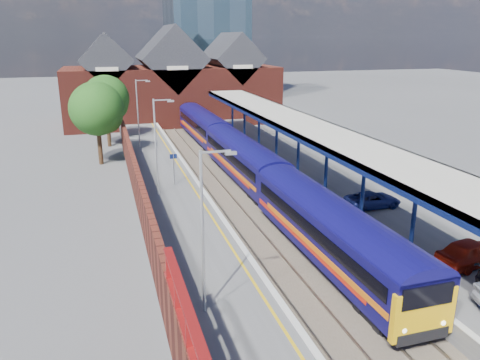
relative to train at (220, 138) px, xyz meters
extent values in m
plane|color=#5B5B5E|center=(-1.49, -5.02, -2.12)|extent=(240.00, 240.00, 0.00)
cube|color=#473D33|center=(-1.49, -15.02, -2.09)|extent=(6.00, 76.00, 0.06)
cube|color=slate|center=(-3.71, -15.02, -2.00)|extent=(0.07, 76.00, 0.14)
cube|color=slate|center=(-2.27, -15.02, -2.00)|extent=(0.07, 76.00, 0.14)
cube|color=slate|center=(-0.71, -15.02, -2.00)|extent=(0.07, 76.00, 0.14)
cube|color=slate|center=(0.73, -15.02, -2.00)|extent=(0.07, 76.00, 0.14)
cube|color=#565659|center=(-6.99, -15.02, -1.62)|extent=(5.00, 76.00, 1.00)
cube|color=#565659|center=(4.51, -15.02, -1.62)|extent=(6.00, 76.00, 1.00)
cube|color=silver|center=(-4.64, -15.02, -1.10)|extent=(0.30, 76.00, 0.05)
cube|color=silver|center=(1.66, -15.02, -1.10)|extent=(0.30, 76.00, 0.05)
cube|color=yellow|center=(-5.24, -15.02, -1.12)|extent=(0.14, 76.00, 0.01)
cube|color=#0E0B50|center=(0.01, -24.78, -0.22)|extent=(3.01, 16.03, 2.50)
cube|color=#0E0B50|center=(0.01, -24.78, 1.03)|extent=(3.01, 16.03, 0.60)
cube|color=#0E0B50|center=(0.01, -8.18, -0.22)|extent=(3.01, 16.03, 2.50)
cube|color=#0E0B50|center=(0.01, -8.18, 1.03)|extent=(3.01, 16.03, 0.60)
cube|color=#0E0B50|center=(0.01, 8.42, -0.22)|extent=(3.01, 16.03, 2.50)
cube|color=#0E0B50|center=(0.01, 8.42, 1.03)|extent=(3.01, 16.03, 0.60)
cube|color=#0E0B50|center=(0.01, 25.02, -0.22)|extent=(3.01, 16.03, 2.50)
cube|color=#0E0B50|center=(0.01, 25.02, 1.03)|extent=(3.01, 16.03, 0.60)
cube|color=black|center=(-1.41, 0.12, 0.23)|extent=(0.04, 60.54, 0.70)
cube|color=orange|center=(-1.42, 0.12, -0.57)|extent=(0.03, 55.27, 0.30)
cube|color=red|center=(-1.43, 0.12, -0.82)|extent=(0.03, 55.27, 0.30)
cube|color=#F2B20C|center=(0.01, -32.70, -0.42)|extent=(2.82, 0.34, 2.10)
cube|color=black|center=(0.01, -32.80, 0.43)|extent=(2.30, 0.19, 0.90)
cube|color=black|center=(0.01, -30.38, -1.82)|extent=(2.00, 2.40, 0.60)
cube|color=black|center=(0.01, 30.62, -1.82)|extent=(2.00, 2.40, 0.60)
cylinder|color=#0E1C52|center=(3.51, -27.02, 0.98)|extent=(0.24, 0.24, 4.20)
cylinder|color=#0E1C52|center=(3.51, -22.02, 0.98)|extent=(0.24, 0.24, 4.20)
cylinder|color=#0E1C52|center=(3.51, -17.02, 0.98)|extent=(0.24, 0.24, 4.20)
cylinder|color=#0E1C52|center=(3.51, -12.02, 0.98)|extent=(0.24, 0.24, 4.20)
cylinder|color=#0E1C52|center=(3.51, -7.02, 0.98)|extent=(0.24, 0.24, 4.20)
cylinder|color=#0E1C52|center=(3.51, -2.02, 0.98)|extent=(0.24, 0.24, 4.20)
cylinder|color=#0E1C52|center=(3.51, 2.98, 0.98)|extent=(0.24, 0.24, 4.20)
cylinder|color=#0E1C52|center=(3.51, 7.98, 0.98)|extent=(0.24, 0.24, 4.20)
cube|color=beige|center=(4.01, -13.02, 3.23)|extent=(4.50, 52.00, 0.25)
cube|color=#0E1C52|center=(1.86, -13.02, 3.08)|extent=(0.20, 52.00, 0.55)
cube|color=#0E1C52|center=(6.16, -13.02, 3.08)|extent=(0.20, 52.00, 0.55)
cylinder|color=#A5A8AA|center=(-7.99, -29.02, 2.38)|extent=(0.12, 0.12, 7.00)
cube|color=#A5A8AA|center=(-7.39, -29.02, 5.78)|extent=(1.20, 0.08, 0.08)
cube|color=#A5A8AA|center=(-6.79, -29.02, 5.68)|extent=(0.45, 0.18, 0.12)
cylinder|color=#A5A8AA|center=(-7.99, -13.02, 2.38)|extent=(0.12, 0.12, 7.00)
cube|color=#A5A8AA|center=(-7.39, -13.02, 5.78)|extent=(1.20, 0.08, 0.08)
cube|color=#A5A8AA|center=(-6.79, -13.02, 5.68)|extent=(0.45, 0.18, 0.12)
cylinder|color=#A5A8AA|center=(-7.99, 2.98, 2.38)|extent=(0.12, 0.12, 7.00)
cube|color=#A5A8AA|center=(-7.39, 2.98, 5.78)|extent=(1.20, 0.08, 0.08)
cube|color=#A5A8AA|center=(-6.79, 2.98, 5.68)|extent=(0.45, 0.18, 0.12)
cylinder|color=#A5A8AA|center=(-6.49, -11.02, 0.13)|extent=(0.08, 0.08, 2.50)
cube|color=#0C194C|center=(-6.49, -11.02, 1.18)|extent=(0.55, 0.06, 0.35)
cube|color=maroon|center=(-9.59, -21.02, 0.28)|extent=(0.35, 50.00, 2.80)
cube|color=maroon|center=(-9.59, -35.02, 2.18)|extent=(0.30, 0.12, 1.00)
cube|color=maroon|center=(-9.59, -33.02, 2.18)|extent=(0.30, 0.12, 1.00)
cube|color=maroon|center=(-9.59, -31.02, 2.18)|extent=(0.30, 0.12, 1.00)
cube|color=maroon|center=(-1.49, 22.98, 1.88)|extent=(30.00, 12.00, 8.00)
cube|color=#232328|center=(-10.49, 22.98, 7.08)|extent=(7.13, 12.00, 7.13)
cube|color=#232328|center=(-1.49, 22.98, 7.08)|extent=(9.16, 12.00, 9.16)
cube|color=#232328|center=(7.51, 22.98, 7.08)|extent=(7.13, 12.00, 7.13)
cube|color=beige|center=(-10.49, 16.93, 6.08)|extent=(2.80, 0.15, 0.50)
cube|color=beige|center=(-1.49, 16.93, 6.08)|extent=(2.80, 0.15, 0.50)
cube|color=beige|center=(7.51, 16.93, 6.08)|extent=(2.80, 0.15, 0.50)
cylinder|color=#382314|center=(-11.99, 0.98, -0.12)|extent=(0.44, 0.44, 4.00)
sphere|color=#144C17|center=(-11.99, 0.98, 3.38)|extent=(5.20, 5.20, 5.20)
sphere|color=#144C17|center=(-11.19, 0.48, 2.68)|extent=(3.20, 3.20, 3.20)
cylinder|color=#382314|center=(-10.99, 8.98, -0.12)|extent=(0.44, 0.44, 4.00)
sphere|color=#144C17|center=(-10.99, 8.98, 3.38)|extent=(5.20, 5.20, 5.20)
sphere|color=#144C17|center=(-10.19, 8.48, 2.68)|extent=(3.20, 3.20, 3.20)
imported|color=#9C1B0D|center=(5.93, -28.66, -0.43)|extent=(4.29, 2.35, 1.38)
imported|color=navy|center=(5.67, -19.85, -0.58)|extent=(3.90, 1.84, 1.08)
camera|label=1|loc=(-11.42, -46.03, 9.99)|focal=35.00mm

